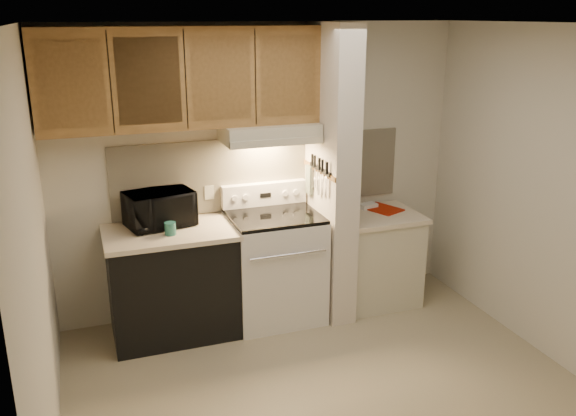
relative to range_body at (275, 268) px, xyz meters
name	(u,v)px	position (x,y,z in m)	size (l,w,h in m)	color
floor	(326,388)	(0.00, -1.16, -0.46)	(3.60, 3.60, 0.00)	tan
ceiling	(334,24)	(0.00, -1.16, 2.04)	(3.60, 3.60, 0.00)	white
wall_back	(262,170)	(0.00, 0.34, 0.79)	(3.60, 0.02, 2.50)	beige
wall_left	(34,258)	(-1.80, -1.16, 0.79)	(0.02, 3.00, 2.50)	beige
wall_right	(550,197)	(1.80, -1.16, 0.79)	(0.02, 3.00, 2.50)	beige
backsplash	(262,172)	(0.00, 0.33, 0.78)	(2.60, 0.02, 0.63)	beige
range_body	(275,268)	(0.00, 0.00, 0.00)	(0.76, 0.65, 0.92)	silver
oven_window	(287,278)	(0.00, -0.32, 0.04)	(0.50, 0.01, 0.30)	black
oven_handle	(289,255)	(0.00, -0.35, 0.26)	(0.02, 0.02, 0.65)	silver
cooktop	(274,216)	(0.00, 0.00, 0.48)	(0.74, 0.64, 0.03)	black
range_backguard	(264,194)	(0.00, 0.28, 0.59)	(0.76, 0.08, 0.20)	silver
range_display	(266,195)	(0.00, 0.24, 0.59)	(0.10, 0.01, 0.04)	black
range_knob_left_outer	(234,198)	(-0.28, 0.24, 0.59)	(0.05, 0.05, 0.02)	silver
range_knob_left_inner	(246,197)	(-0.18, 0.24, 0.59)	(0.05, 0.05, 0.02)	silver
range_knob_right_inner	(285,193)	(0.18, 0.24, 0.59)	(0.05, 0.05, 0.02)	silver
range_knob_right_outer	(296,192)	(0.28, 0.24, 0.59)	(0.05, 0.05, 0.02)	silver
dishwasher_front	(173,285)	(-0.88, 0.01, -0.03)	(1.00, 0.63, 0.87)	black
left_countertop	(170,233)	(-0.88, 0.01, 0.43)	(1.04, 0.67, 0.04)	beige
spoon_rest	(158,223)	(-0.94, 0.21, 0.46)	(0.20, 0.06, 0.01)	black
teal_jar	(170,229)	(-0.89, -0.09, 0.50)	(0.09, 0.09, 0.10)	#256459
outlet	(209,193)	(-0.48, 0.32, 0.64)	(0.08, 0.01, 0.12)	beige
microwave	(159,209)	(-0.93, 0.15, 0.59)	(0.52, 0.35, 0.29)	black
partition_pillar	(331,175)	(0.51, -0.01, 0.79)	(0.22, 0.70, 2.50)	beige
pillar_trim	(319,170)	(0.39, -0.01, 0.84)	(0.01, 0.70, 0.04)	olive
knife_strip	(320,169)	(0.39, -0.06, 0.86)	(0.02, 0.42, 0.04)	black
knife_blade_a	(326,186)	(0.38, -0.21, 0.76)	(0.01, 0.04, 0.16)	silver
knife_handle_a	(327,168)	(0.38, -0.22, 0.91)	(0.02, 0.02, 0.10)	black
knife_blade_b	(322,185)	(0.38, -0.14, 0.75)	(0.01, 0.04, 0.18)	silver
knife_handle_b	(322,166)	(0.38, -0.13, 0.91)	(0.02, 0.02, 0.10)	black
knife_blade_c	(319,183)	(0.38, -0.05, 0.74)	(0.01, 0.04, 0.20)	silver
knife_handle_c	(320,164)	(0.38, -0.07, 0.91)	(0.02, 0.02, 0.10)	black
knife_blade_d	(315,178)	(0.38, 0.03, 0.76)	(0.01, 0.04, 0.16)	silver
knife_handle_d	(315,161)	(0.38, 0.04, 0.91)	(0.02, 0.02, 0.10)	black
knife_blade_e	(311,177)	(0.38, 0.11, 0.75)	(0.01, 0.04, 0.18)	silver
knife_handle_e	(312,160)	(0.38, 0.10, 0.91)	(0.02, 0.02, 0.10)	black
oven_mitt	(309,180)	(0.38, 0.17, 0.71)	(0.03, 0.10, 0.25)	slate
right_cab_base	(375,260)	(0.97, -0.01, -0.06)	(0.70, 0.60, 0.81)	beige
right_countertop	(377,216)	(0.97, -0.01, 0.37)	(0.74, 0.64, 0.04)	beige
red_folder	(382,209)	(1.07, 0.09, 0.40)	(0.25, 0.34, 0.01)	#9D1B05
white_box	(368,206)	(0.96, 0.17, 0.41)	(0.16, 0.11, 0.04)	white
range_hood	(269,132)	(0.00, 0.12, 1.17)	(0.78, 0.44, 0.15)	beige
hood_lip	(277,142)	(0.00, -0.08, 1.12)	(0.78, 0.04, 0.06)	beige
upper_cabinets	(182,78)	(-0.69, 0.17, 1.62)	(2.18, 0.33, 0.77)	olive
cab_door_a	(70,84)	(-1.51, 0.01, 1.62)	(0.46, 0.01, 0.63)	olive
cab_gap_a	(110,83)	(-1.23, 0.01, 1.62)	(0.01, 0.01, 0.73)	black
cab_door_b	(149,81)	(-0.96, 0.01, 1.62)	(0.46, 0.01, 0.63)	olive
cab_gap_b	(186,80)	(-0.69, 0.01, 1.62)	(0.01, 0.01, 0.73)	black
cab_door_c	(221,79)	(-0.42, 0.01, 1.62)	(0.46, 0.01, 0.63)	olive
cab_gap_c	(255,77)	(-0.14, 0.01, 1.62)	(0.01, 0.01, 0.73)	black
cab_door_d	(288,76)	(0.13, 0.01, 1.62)	(0.46, 0.01, 0.63)	olive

